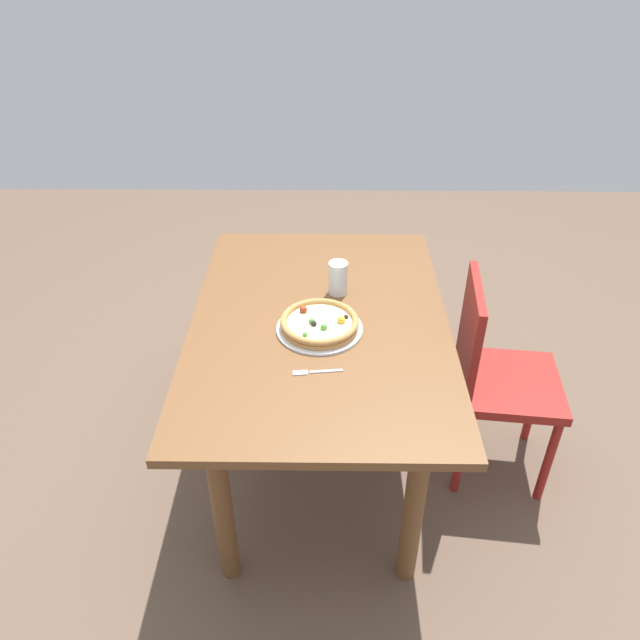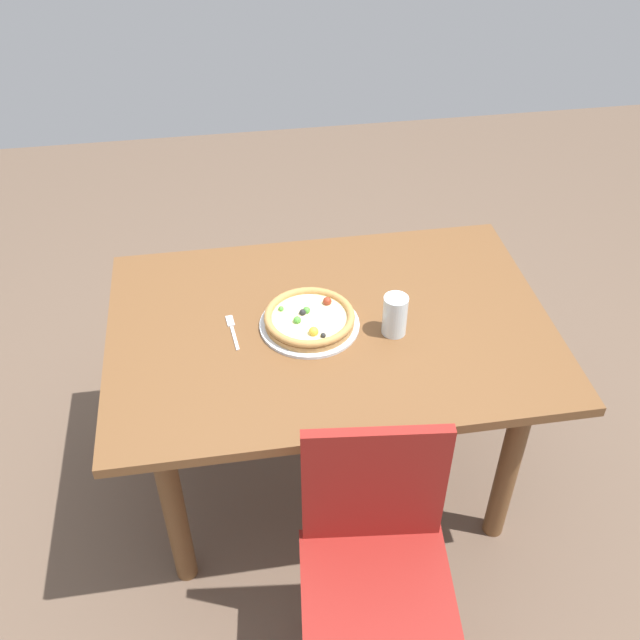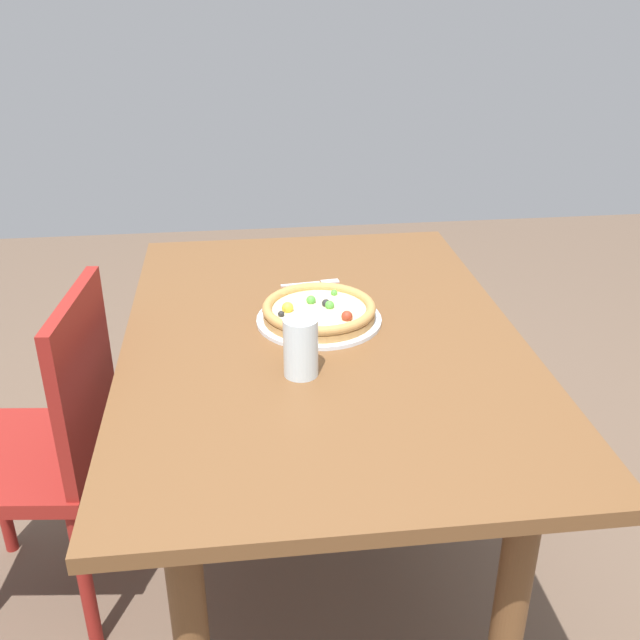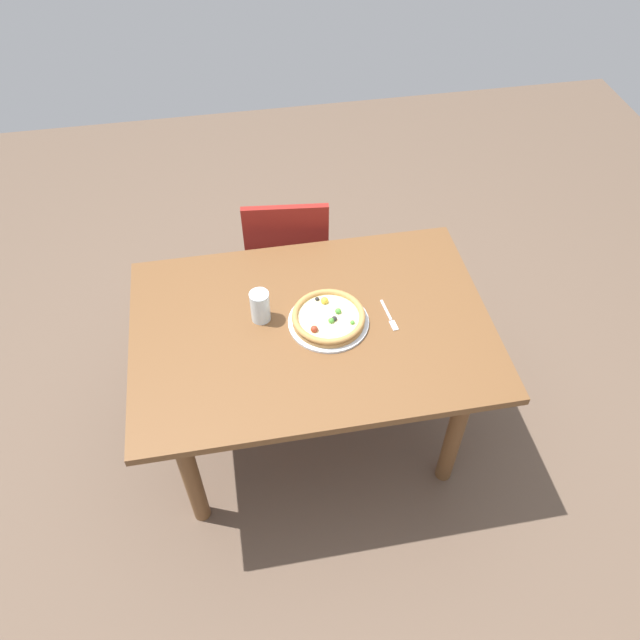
{
  "view_description": "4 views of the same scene",
  "coord_description": "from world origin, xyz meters",
  "px_view_note": "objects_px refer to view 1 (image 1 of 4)",
  "views": [
    {
      "loc": [
        -1.83,
        -0.02,
        2.04
      ],
      "look_at": [
        -0.03,
        -0.0,
        0.78
      ],
      "focal_mm": 33.87,
      "sensor_mm": 36.0,
      "label": 1
    },
    {
      "loc": [
        -0.3,
        -1.7,
        2.23
      ],
      "look_at": [
        -0.03,
        -0.0,
        0.78
      ],
      "focal_mm": 40.71,
      "sensor_mm": 36.0,
      "label": 2
    },
    {
      "loc": [
        1.55,
        -0.19,
        1.57
      ],
      "look_at": [
        -0.03,
        -0.0,
        0.78
      ],
      "focal_mm": 40.8,
      "sensor_mm": 36.0,
      "label": 3
    },
    {
      "loc": [
        0.25,
        1.58,
        2.55
      ],
      "look_at": [
        -0.03,
        -0.0,
        0.78
      ],
      "focal_mm": 35.07,
      "sensor_mm": 36.0,
      "label": 4
    }
  ],
  "objects_px": {
    "pizza": "(320,323)",
    "fork": "(313,372)",
    "dining_table": "(320,343)",
    "drinking_glass": "(338,278)",
    "chair_near": "(494,374)",
    "plate": "(320,329)"
  },
  "relations": [
    {
      "from": "dining_table",
      "to": "fork",
      "type": "height_order",
      "value": "fork"
    },
    {
      "from": "fork",
      "to": "drinking_glass",
      "type": "relative_size",
      "value": 1.25
    },
    {
      "from": "dining_table",
      "to": "plate",
      "type": "height_order",
      "value": "plate"
    },
    {
      "from": "pizza",
      "to": "drinking_glass",
      "type": "xyz_separation_m",
      "value": [
        0.25,
        -0.07,
        0.04
      ]
    },
    {
      "from": "plate",
      "to": "pizza",
      "type": "xyz_separation_m",
      "value": [
        0.0,
        -0.0,
        0.03
      ]
    },
    {
      "from": "dining_table",
      "to": "plate",
      "type": "xyz_separation_m",
      "value": [
        -0.07,
        -0.0,
        0.12
      ]
    },
    {
      "from": "dining_table",
      "to": "plate",
      "type": "relative_size",
      "value": 4.43
    },
    {
      "from": "chair_near",
      "to": "drinking_glass",
      "type": "relative_size",
      "value": 6.72
    },
    {
      "from": "chair_near",
      "to": "dining_table",
      "type": "bearing_deg",
      "value": -83.27
    },
    {
      "from": "chair_near",
      "to": "pizza",
      "type": "xyz_separation_m",
      "value": [
        -0.07,
        0.69,
        0.29
      ]
    },
    {
      "from": "plate",
      "to": "drinking_glass",
      "type": "height_order",
      "value": "drinking_glass"
    },
    {
      "from": "pizza",
      "to": "fork",
      "type": "distance_m",
      "value": 0.24
    },
    {
      "from": "fork",
      "to": "drinking_glass",
      "type": "xyz_separation_m",
      "value": [
        0.49,
        -0.09,
        0.06
      ]
    },
    {
      "from": "dining_table",
      "to": "plate",
      "type": "distance_m",
      "value": 0.13
    },
    {
      "from": "fork",
      "to": "drinking_glass",
      "type": "bearing_deg",
      "value": -106.21
    },
    {
      "from": "dining_table",
      "to": "drinking_glass",
      "type": "bearing_deg",
      "value": -20.39
    },
    {
      "from": "dining_table",
      "to": "fork",
      "type": "distance_m",
      "value": 0.33
    },
    {
      "from": "drinking_glass",
      "to": "dining_table",
      "type": "bearing_deg",
      "value": 159.61
    },
    {
      "from": "pizza",
      "to": "drinking_glass",
      "type": "bearing_deg",
      "value": -14.74
    },
    {
      "from": "pizza",
      "to": "dining_table",
      "type": "bearing_deg",
      "value": 2.6
    },
    {
      "from": "dining_table",
      "to": "pizza",
      "type": "bearing_deg",
      "value": -177.4
    },
    {
      "from": "plate",
      "to": "fork",
      "type": "xyz_separation_m",
      "value": [
        -0.24,
        0.02,
        -0.0
      ]
    }
  ]
}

